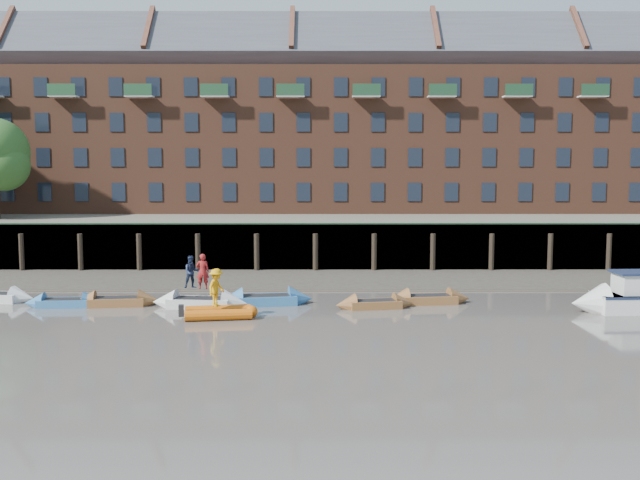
{
  "coord_description": "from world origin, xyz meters",
  "views": [
    {
      "loc": [
        2.2,
        -28.73,
        7.52
      ],
      "look_at": [
        2.29,
        12.0,
        3.2
      ],
      "focal_mm": 42.0,
      "sensor_mm": 36.0,
      "label": 1
    }
  ],
  "objects_px": {
    "rowboat_4": "(266,300)",
    "person_rib_crew": "(216,288)",
    "rowboat_2": "(117,301)",
    "person_rower_a": "(203,271)",
    "person_rower_b": "(192,272)",
    "rowboat_6": "(429,299)",
    "rowboat_3": "(200,303)",
    "rib_tender": "(221,313)",
    "rowboat_5": "(375,304)",
    "rowboat_1": "(64,303)",
    "motor_launch": "(625,299)"
  },
  "relations": [
    {
      "from": "rowboat_4",
      "to": "person_rib_crew",
      "type": "height_order",
      "value": "person_rib_crew"
    },
    {
      "from": "rowboat_2",
      "to": "rowboat_4",
      "type": "bearing_deg",
      "value": -4.32
    },
    {
      "from": "person_rower_a",
      "to": "person_rower_b",
      "type": "xyz_separation_m",
      "value": [
        -0.61,
        0.27,
        -0.07
      ]
    },
    {
      "from": "rowboat_6",
      "to": "person_rower_a",
      "type": "distance_m",
      "value": 11.94
    },
    {
      "from": "rowboat_3",
      "to": "person_rower_a",
      "type": "relative_size",
      "value": 2.79
    },
    {
      "from": "person_rower_b",
      "to": "rib_tender",
      "type": "bearing_deg",
      "value": -77.02
    },
    {
      "from": "rowboat_6",
      "to": "person_rower_b",
      "type": "bearing_deg",
      "value": 176.74
    },
    {
      "from": "rowboat_4",
      "to": "person_rower_b",
      "type": "height_order",
      "value": "person_rower_b"
    },
    {
      "from": "rowboat_4",
      "to": "person_rower_a",
      "type": "bearing_deg",
      "value": -175.16
    },
    {
      "from": "rowboat_5",
      "to": "person_rower_a",
      "type": "xyz_separation_m",
      "value": [
        -8.83,
        0.15,
        1.67
      ]
    },
    {
      "from": "rowboat_3",
      "to": "person_rib_crew",
      "type": "distance_m",
      "value": 3.09
    },
    {
      "from": "rowboat_2",
      "to": "person_rower_a",
      "type": "bearing_deg",
      "value": -12.99
    },
    {
      "from": "rowboat_1",
      "to": "rowboat_4",
      "type": "bearing_deg",
      "value": -0.13
    },
    {
      "from": "rowboat_3",
      "to": "rowboat_5",
      "type": "height_order",
      "value": "rowboat_3"
    },
    {
      "from": "person_rib_crew",
      "to": "rowboat_6",
      "type": "bearing_deg",
      "value": -48.28
    },
    {
      "from": "rib_tender",
      "to": "motor_launch",
      "type": "relative_size",
      "value": 0.56
    },
    {
      "from": "rowboat_2",
      "to": "rowboat_3",
      "type": "bearing_deg",
      "value": -12.96
    },
    {
      "from": "person_rower_b",
      "to": "person_rib_crew",
      "type": "distance_m",
      "value": 3.28
    },
    {
      "from": "rowboat_2",
      "to": "motor_launch",
      "type": "xyz_separation_m",
      "value": [
        25.86,
        -1.61,
        0.43
      ]
    },
    {
      "from": "rowboat_1",
      "to": "rowboat_6",
      "type": "height_order",
      "value": "rowboat_6"
    },
    {
      "from": "rowboat_5",
      "to": "person_rower_a",
      "type": "distance_m",
      "value": 8.98
    },
    {
      "from": "rib_tender",
      "to": "person_rib_crew",
      "type": "xyz_separation_m",
      "value": [
        -0.23,
        -0.01,
        1.22
      ]
    },
    {
      "from": "rowboat_2",
      "to": "rowboat_5",
      "type": "height_order",
      "value": "rowboat_2"
    },
    {
      "from": "rowboat_2",
      "to": "person_rower_a",
      "type": "distance_m",
      "value": 4.9
    },
    {
      "from": "rib_tender",
      "to": "rowboat_4",
      "type": "bearing_deg",
      "value": 51.88
    },
    {
      "from": "rowboat_1",
      "to": "person_rower_a",
      "type": "height_order",
      "value": "person_rower_a"
    },
    {
      "from": "rowboat_2",
      "to": "person_rower_b",
      "type": "relative_size",
      "value": 2.69
    },
    {
      "from": "rowboat_4",
      "to": "person_rib_crew",
      "type": "xyz_separation_m",
      "value": [
        -2.13,
        -3.35,
        1.23
      ]
    },
    {
      "from": "rowboat_2",
      "to": "rowboat_5",
      "type": "distance_m",
      "value": 13.42
    },
    {
      "from": "rowboat_2",
      "to": "motor_launch",
      "type": "bearing_deg",
      "value": -10.02
    },
    {
      "from": "person_rower_a",
      "to": "person_rib_crew",
      "type": "xyz_separation_m",
      "value": [
        1.04,
        -2.53,
        -0.41
      ]
    },
    {
      "from": "rowboat_2",
      "to": "person_rib_crew",
      "type": "distance_m",
      "value": 6.52
    },
    {
      "from": "rowboat_4",
      "to": "person_rower_b",
      "type": "relative_size",
      "value": 3.02
    },
    {
      "from": "rowboat_1",
      "to": "motor_launch",
      "type": "relative_size",
      "value": 0.64
    },
    {
      "from": "rowboat_3",
      "to": "rowboat_5",
      "type": "relative_size",
      "value": 1.2
    },
    {
      "from": "rib_tender",
      "to": "motor_launch",
      "type": "height_order",
      "value": "motor_launch"
    },
    {
      "from": "rib_tender",
      "to": "person_rower_a",
      "type": "height_order",
      "value": "person_rower_a"
    },
    {
      "from": "rib_tender",
      "to": "rowboat_3",
      "type": "bearing_deg",
      "value": 111.11
    },
    {
      "from": "rowboat_3",
      "to": "rowboat_6",
      "type": "height_order",
      "value": "rowboat_3"
    },
    {
      "from": "rowboat_6",
      "to": "person_rib_crew",
      "type": "distance_m",
      "value": 11.4
    },
    {
      "from": "rowboat_6",
      "to": "person_rower_a",
      "type": "bearing_deg",
      "value": 178.26
    },
    {
      "from": "rib_tender",
      "to": "person_rower_b",
      "type": "height_order",
      "value": "person_rower_b"
    },
    {
      "from": "rowboat_3",
      "to": "rowboat_5",
      "type": "distance_m",
      "value": 9.01
    },
    {
      "from": "person_rower_a",
      "to": "person_rib_crew",
      "type": "height_order",
      "value": "person_rower_a"
    },
    {
      "from": "rowboat_3",
      "to": "motor_launch",
      "type": "xyz_separation_m",
      "value": [
        21.47,
        -1.11,
        0.41
      ]
    },
    {
      "from": "rowboat_4",
      "to": "rowboat_5",
      "type": "xyz_separation_m",
      "value": [
        5.66,
        -0.96,
        -0.04
      ]
    },
    {
      "from": "rowboat_5",
      "to": "rib_tender",
      "type": "xyz_separation_m",
      "value": [
        -7.56,
        -2.38,
        0.05
      ]
    },
    {
      "from": "rowboat_2",
      "to": "person_rib_crew",
      "type": "xyz_separation_m",
      "value": [
        5.62,
        -3.06,
        1.25
      ]
    },
    {
      "from": "rowboat_2",
      "to": "rowboat_6",
      "type": "distance_m",
      "value": 16.36
    },
    {
      "from": "rowboat_6",
      "to": "person_rib_crew",
      "type": "height_order",
      "value": "person_rib_crew"
    }
  ]
}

